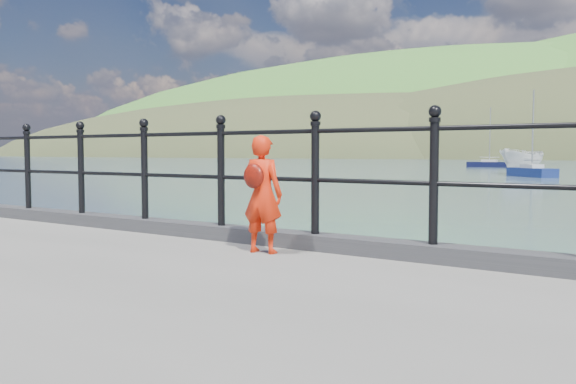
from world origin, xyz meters
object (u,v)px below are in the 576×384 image
Objects in this scene: launch_white at (522,161)px; sailboat_port at (532,173)px; child at (262,194)px; sailboat_left at (489,165)px; railing at (266,164)px.

sailboat_port is at bearing -53.09° from launch_white.
launch_white reaches higher than child.
sailboat_left reaches higher than sailboat_port.
child is 0.19× the size of launch_white.
child is 46.82m from sailboat_port.
sailboat_left reaches higher than railing.
railing is 77.08m from sailboat_left.
sailboat_left is at bearing 155.41° from sailboat_port.
sailboat_port reaches higher than launch_white.
launch_white is (-9.94, 51.89, -0.68)m from railing.
sailboat_port is at bearing -88.09° from child.
railing is 3.06× the size of launch_white.
launch_white is 0.84× the size of sailboat_port.
sailboat_port reaches higher than railing.
child is 53.37m from launch_white.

